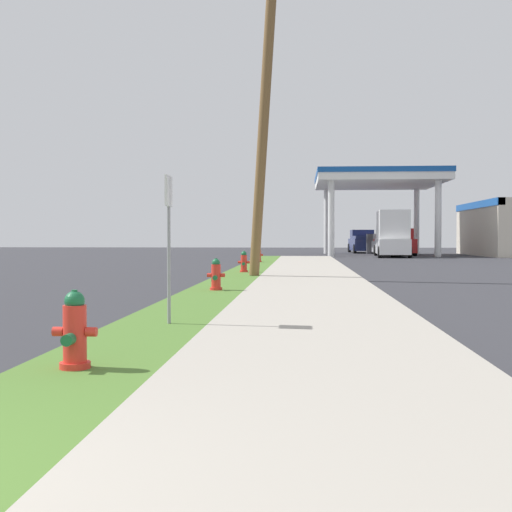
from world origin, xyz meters
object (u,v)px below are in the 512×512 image
object	(u,v)px
fire_hydrant_fourth	(259,255)
street_sign_post	(169,218)
fire_hydrant_second	(216,276)
truck_white_at_forecourt	(392,235)
fire_hydrant_third	(244,263)
truck_red_on_apron	(395,243)
fire_hydrant_nearest	(75,334)
utility_pole_midground	(264,113)
truck_navy_at_far_bay	(363,242)
car_silver_by_near_pump	(383,245)

from	to	relation	value
fire_hydrant_fourth	street_sign_post	size ratio (longest dim) A/B	0.35
fire_hydrant_second	fire_hydrant_fourth	bearing A→B (deg)	90.41
fire_hydrant_second	truck_white_at_forecourt	bearing A→B (deg)	74.63
fire_hydrant_third	truck_red_on_apron	bearing A→B (deg)	71.11
fire_hydrant_nearest	fire_hydrant_third	size ratio (longest dim) A/B	1.00
fire_hydrant_third	street_sign_post	size ratio (longest dim) A/B	0.35
utility_pole_midground	truck_navy_at_far_bay	xyz separation A→B (m)	(6.42, 35.61, -4.33)
truck_red_on_apron	truck_navy_at_far_bay	bearing A→B (deg)	103.39
fire_hydrant_second	truck_white_at_forecourt	xyz separation A→B (m)	(8.13, 29.57, 1.04)
fire_hydrant_third	car_silver_by_near_pump	world-z (taller)	car_silver_by_near_pump
fire_hydrant_third	truck_white_at_forecourt	distance (m)	23.34
truck_white_at_forecourt	truck_navy_at_far_bay	xyz separation A→B (m)	(-0.89, 11.32, -0.57)
car_silver_by_near_pump	truck_white_at_forecourt	xyz separation A→B (m)	(-0.32, -7.37, 0.77)
fire_hydrant_second	utility_pole_midground	size ratio (longest dim) A/B	0.07
truck_white_at_forecourt	truck_red_on_apron	bearing A→B (deg)	79.74
fire_hydrant_third	fire_hydrant_fourth	size ratio (longest dim) A/B	1.00
utility_pole_midground	truck_white_at_forecourt	distance (m)	25.65
fire_hydrant_fourth	truck_white_at_forecourt	world-z (taller)	truck_white_at_forecourt
truck_white_at_forecourt	fire_hydrant_nearest	bearing A→B (deg)	-102.09
truck_red_on_apron	truck_navy_at_far_bay	world-z (taller)	same
truck_white_at_forecourt	truck_red_on_apron	world-z (taller)	truck_white_at_forecourt
car_silver_by_near_pump	truck_red_on_apron	size ratio (longest dim) A/B	0.82
utility_pole_midground	truck_red_on_apron	world-z (taller)	utility_pole_midground
car_silver_by_near_pump	fire_hydrant_second	bearing A→B (deg)	-102.88
fire_hydrant_third	truck_red_on_apron	xyz separation A→B (m)	(8.95, 26.14, 0.47)
fire_hydrant_fourth	car_silver_by_near_pump	world-z (taller)	car_silver_by_near_pump
fire_hydrant_second	fire_hydrant_third	xyz separation A→B (m)	(-0.04, 7.74, 0.00)
fire_hydrant_third	fire_hydrant_fourth	world-z (taller)	same
fire_hydrant_nearest	truck_navy_at_far_bay	bearing A→B (deg)	81.59
fire_hydrant_nearest	fire_hydrant_third	distance (m)	16.80
fire_hydrant_nearest	street_sign_post	size ratio (longest dim) A/B	0.35
fire_hydrant_third	truck_navy_at_far_bay	xyz separation A→B (m)	(7.28, 33.16, 0.47)
fire_hydrant_second	fire_hydrant_third	size ratio (longest dim) A/B	1.00
fire_hydrant_fourth	utility_pole_midground	world-z (taller)	utility_pole_midground
fire_hydrant_third	truck_navy_at_far_bay	distance (m)	33.95
utility_pole_midground	fire_hydrant_third	bearing A→B (deg)	109.29
fire_hydrant_second	fire_hydrant_fourth	size ratio (longest dim) A/B	1.00
car_silver_by_near_pump	utility_pole_midground	bearing A→B (deg)	-103.54
street_sign_post	truck_red_on_apron	size ratio (longest dim) A/B	0.38
car_silver_by_near_pump	truck_red_on_apron	distance (m)	3.10
street_sign_post	car_silver_by_near_pump	world-z (taller)	street_sign_post
truck_white_at_forecourt	fire_hydrant_fourth	bearing A→B (deg)	-123.23
fire_hydrant_second	car_silver_by_near_pump	world-z (taller)	car_silver_by_near_pump
fire_hydrant_fourth	car_silver_by_near_pump	distance (m)	21.73
fire_hydrant_fourth	truck_white_at_forecourt	size ratio (longest dim) A/B	0.11
street_sign_post	truck_red_on_apron	world-z (taller)	street_sign_post
car_silver_by_near_pump	truck_navy_at_far_bay	bearing A→B (deg)	107.01
utility_pole_midground	fire_hydrant_nearest	bearing A→B (deg)	-93.85
fire_hydrant_second	truck_red_on_apron	size ratio (longest dim) A/B	0.13
utility_pole_midground	street_sign_post	world-z (taller)	utility_pole_midground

